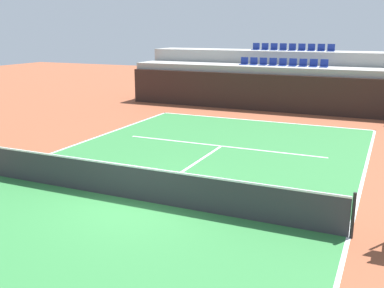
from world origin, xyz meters
The scene contains 12 objects.
ground_plane centered at (0.00, 0.00, 0.00)m, with size 80.00×80.00×0.00m, color brown.
court_surface centered at (0.00, 0.00, 0.01)m, with size 11.00×24.00×0.01m, color #2D7238.
baseline_far centered at (0.00, 11.95, 0.01)m, with size 11.00×0.10×0.00m, color white.
sideline_right centered at (5.45, 0.00, 0.01)m, with size 0.10×24.00×0.00m, color white.
service_line_far centered at (0.00, 6.40, 0.01)m, with size 8.26×0.10×0.00m, color white.
centre_service_line centered at (0.00, 3.20, 0.01)m, with size 0.10×6.40×0.00m, color white.
back_wall centered at (0.00, 14.91, 1.04)m, with size 18.11×0.30×2.07m, color black.
stands_tier_lower centered at (0.00, 16.26, 1.23)m, with size 18.11×2.40×2.46m, color #9E9E99.
stands_tier_upper centered at (0.00, 18.66, 1.61)m, with size 18.11×2.40×3.23m, color #9E9E99.
seating_row_lower centered at (0.00, 16.36, 2.58)m, with size 5.12×0.44×0.44m.
seating_row_upper centered at (0.00, 18.76, 3.35)m, with size 5.12×0.44×0.44m.
tennis_net centered at (0.00, 0.00, 0.51)m, with size 11.08×0.08×1.07m.
Camera 1 is at (6.03, -9.84, 4.54)m, focal length 41.96 mm.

